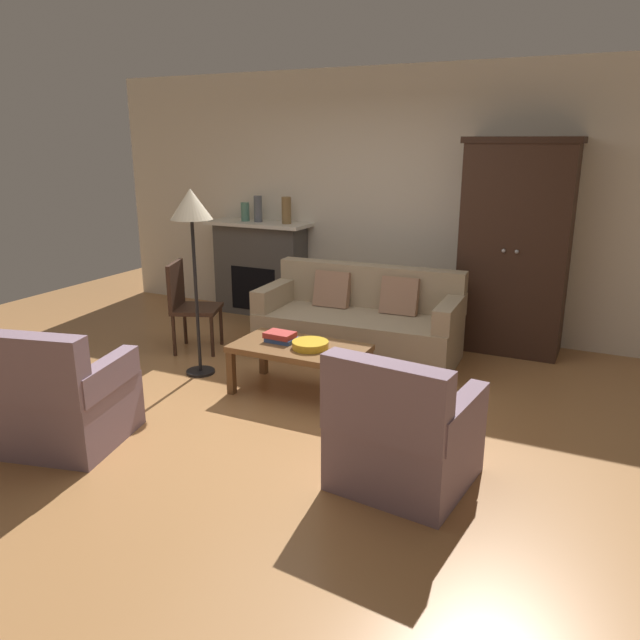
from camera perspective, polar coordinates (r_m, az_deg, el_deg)
The scene contains 15 objects.
ground_plane at distance 5.02m, azimuth -3.83°, elevation -7.82°, with size 9.60×9.60×0.00m, color #B27A47.
back_wall at distance 6.94m, azimuth 6.61°, elevation 10.84°, with size 7.20×0.10×2.80m, color silver.
fireplace at distance 7.50m, azimuth -5.53°, elevation 4.85°, with size 1.26×0.48×1.12m.
armoire at distance 6.33m, azimuth 17.57°, elevation 6.41°, with size 1.06×0.57×2.08m.
couch at distance 6.01m, azimuth 3.70°, elevation -0.46°, with size 1.96×0.94×0.86m.
coffee_table at distance 5.10m, azimuth -1.90°, elevation -2.95°, with size 1.10×0.60×0.42m.
fruit_bowl at distance 5.01m, azimuth -0.90°, elevation -2.30°, with size 0.30×0.30×0.06m, color gold.
book_stack at distance 5.18m, azimuth -3.68°, elevation -1.57°, with size 0.26×0.18×0.08m.
mantel_vase_jade at distance 7.48m, azimuth -6.93°, elevation 9.90°, with size 0.10×0.10×0.22m, color slate.
mantel_vase_slate at distance 7.38m, azimuth -5.75°, elevation 10.18°, with size 0.10×0.10×0.30m, color #565B66.
mantel_vase_bronze at distance 7.18m, azimuth -3.12°, elevation 10.09°, with size 0.11×0.11×0.31m, color olive.
armchair_near_left at distance 4.64m, azimuth -22.78°, elevation -6.99°, with size 0.92×0.93×0.88m.
armchair_near_right at distance 3.84m, azimuth 7.63°, elevation -10.70°, with size 0.85×0.85×0.88m.
side_chair_wooden at distance 6.27m, azimuth -12.14°, elevation 1.75°, with size 0.57×0.57×0.90m.
floor_lamp at distance 5.43m, azimuth -11.79°, elevation 9.45°, with size 0.36×0.36×1.66m.
Camera 1 is at (2.30, -3.96, 2.05)m, focal length 34.61 mm.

